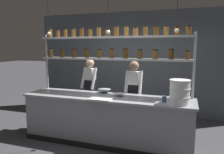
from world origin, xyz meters
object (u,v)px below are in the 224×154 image
(container_stack, at_px, (180,92))
(serving_cup_front, at_px, (164,99))
(prep_bowl_center_front, at_px, (104,91))
(spice_shelf_unit, at_px, (113,49))
(cutting_board, at_px, (101,99))
(chef_center, at_px, (134,93))
(prep_bowl_near_left, at_px, (120,95))
(chef_left, at_px, (90,88))

(container_stack, distance_m, serving_cup_front, 0.30)
(prep_bowl_center_front, bearing_deg, serving_cup_front, -16.47)
(spice_shelf_unit, bearing_deg, cutting_board, -91.49)
(chef_center, height_order, serving_cup_front, chef_center)
(prep_bowl_center_front, bearing_deg, cutting_board, -75.14)
(cutting_board, distance_m, prep_bowl_near_left, 0.43)
(chef_center, distance_m, cutting_board, 0.96)
(chef_center, xyz_separation_m, prep_bowl_near_left, (-0.16, -0.51, 0.06))
(chef_center, relative_size, prep_bowl_center_front, 5.82)
(chef_left, xyz_separation_m, serving_cup_front, (1.80, -0.90, 0.08))
(cutting_board, xyz_separation_m, serving_cup_front, (1.09, 0.20, 0.04))
(container_stack, bearing_deg, cutting_board, -174.46)
(chef_left, xyz_separation_m, prep_bowl_near_left, (0.96, -0.74, 0.05))
(chef_left, xyz_separation_m, prep_bowl_center_front, (0.57, -0.53, 0.06))
(spice_shelf_unit, xyz_separation_m, chef_center, (0.38, 0.25, -0.93))
(serving_cup_front, bearing_deg, cutting_board, -169.54)
(chef_left, bearing_deg, prep_bowl_near_left, -28.11)
(chef_left, relative_size, prep_bowl_center_front, 5.87)
(container_stack, bearing_deg, spice_shelf_unit, 159.56)
(spice_shelf_unit, xyz_separation_m, prep_bowl_center_front, (-0.17, -0.05, -0.87))
(cutting_board, bearing_deg, chef_left, 123.05)
(chef_left, bearing_deg, prep_bowl_center_front, -33.68)
(serving_cup_front, bearing_deg, prep_bowl_center_front, 163.53)
(prep_bowl_near_left, relative_size, prep_bowl_center_front, 0.77)
(cutting_board, bearing_deg, chef_center, 65.48)
(chef_left, bearing_deg, spice_shelf_unit, -23.52)
(serving_cup_front, bearing_deg, container_stack, -15.98)
(spice_shelf_unit, xyz_separation_m, chef_left, (-0.73, 0.48, -0.92))
(prep_bowl_near_left, bearing_deg, chef_center, 72.89)
(chef_center, height_order, cutting_board, chef_center)
(chef_left, relative_size, chef_center, 1.01)
(spice_shelf_unit, distance_m, cutting_board, 1.09)
(prep_bowl_near_left, bearing_deg, serving_cup_front, -10.63)
(spice_shelf_unit, height_order, cutting_board, spice_shelf_unit)
(prep_bowl_center_front, xyz_separation_m, serving_cup_front, (1.24, -0.37, 0.02))
(spice_shelf_unit, bearing_deg, prep_bowl_near_left, -49.45)
(chef_left, xyz_separation_m, container_stack, (2.05, -0.97, 0.23))
(chef_left, bearing_deg, serving_cup_front, -16.86)
(spice_shelf_unit, xyz_separation_m, serving_cup_front, (1.07, -0.42, -0.85))
(container_stack, height_order, prep_bowl_near_left, container_stack)
(spice_shelf_unit, height_order, container_stack, spice_shelf_unit)
(cutting_board, height_order, prep_bowl_near_left, prep_bowl_near_left)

